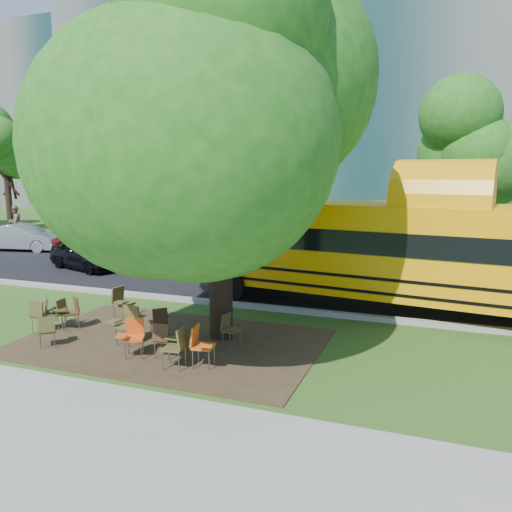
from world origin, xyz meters
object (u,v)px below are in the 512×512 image
at_px(chair_0, 41,313).
at_px(chair_2, 48,328).
at_px(black_car, 86,255).
at_px(pedestrian_a, 62,227).
at_px(main_tree, 219,125).
at_px(chair_9, 71,309).
at_px(chair_7, 200,342).
at_px(pedestrian_b, 15,222).
at_px(chair_10, 121,300).
at_px(chair_5, 133,334).
at_px(chair_3, 127,321).
at_px(bg_car_silver, 23,238).
at_px(chair_4, 165,337).
at_px(chair_11, 160,319).
at_px(bg_car_red, 104,242).
at_px(chair_8, 59,310).
at_px(chair_12, 230,327).
at_px(chair_6, 177,344).
at_px(chair_1, 52,310).
at_px(school_bus, 435,253).

height_order(chair_0, chair_2, chair_0).
bearing_deg(black_car, pedestrian_a, 65.31).
bearing_deg(main_tree, chair_9, -169.67).
xyz_separation_m(chair_7, pedestrian_b, (-20.06, 14.78, 0.43)).
bearing_deg(chair_10, chair_5, 48.10).
relative_size(chair_3, bg_car_silver, 0.22).
bearing_deg(chair_0, main_tree, 10.85).
relative_size(chair_10, pedestrian_a, 0.59).
bearing_deg(chair_7, chair_2, -94.82).
bearing_deg(chair_5, chair_7, 153.18).
height_order(main_tree, chair_9, main_tree).
xyz_separation_m(chair_4, chair_5, (-0.70, -0.14, 0.02)).
height_order(chair_11, pedestrian_b, pedestrian_b).
height_order(bg_car_silver, pedestrian_b, pedestrian_b).
bearing_deg(bg_car_red, chair_11, -153.02).
relative_size(chair_8, bg_car_red, 0.17).
relative_size(pedestrian_a, pedestrian_b, 0.82).
height_order(chair_11, chair_12, same).
xyz_separation_m(chair_12, black_car, (-9.21, 6.47, 0.15)).
relative_size(chair_3, chair_6, 1.03).
height_order(chair_9, black_car, black_car).
bearing_deg(black_car, bg_car_silver, 83.37).
bearing_deg(chair_8, chair_3, -104.11).
bearing_deg(chair_1, bg_car_silver, -177.27).
height_order(chair_5, chair_11, chair_5).
distance_m(chair_7, chair_8, 4.75).
distance_m(chair_6, chair_12, 1.64).
relative_size(chair_7, bg_car_red, 0.19).
xyz_separation_m(school_bus, chair_8, (-9.01, -4.53, -1.31)).
height_order(chair_0, chair_5, chair_5).
height_order(chair_9, chair_12, chair_9).
xyz_separation_m(chair_6, chair_12, (0.50, 1.56, -0.06)).
distance_m(chair_7, chair_10, 4.09).
xyz_separation_m(chair_5, chair_6, (1.22, -0.26, 0.02)).
height_order(black_car, bg_car_silver, bg_car_silver).
bearing_deg(main_tree, pedestrian_a, 141.45).
height_order(chair_0, chair_7, chair_7).
relative_size(chair_2, chair_12, 0.99).
xyz_separation_m(chair_2, chair_4, (2.87, 0.33, 0.02)).
xyz_separation_m(chair_6, chair_9, (-3.83, 1.38, -0.02)).
xyz_separation_m(chair_2, pedestrian_b, (-16.24, 14.91, 0.50)).
height_order(chair_4, chair_12, chair_4).
bearing_deg(school_bus, main_tree, -134.58).
bearing_deg(chair_4, chair_5, -171.76).
bearing_deg(bg_car_red, chair_1, -164.62).
distance_m(school_bus, chair_1, 10.28).
xyz_separation_m(chair_8, chair_9, (0.36, 0.06, 0.04)).
distance_m(chair_1, chair_2, 1.34).
bearing_deg(chair_1, chair_12, 50.45).
xyz_separation_m(chair_5, pedestrian_b, (-18.41, 14.73, 0.45)).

